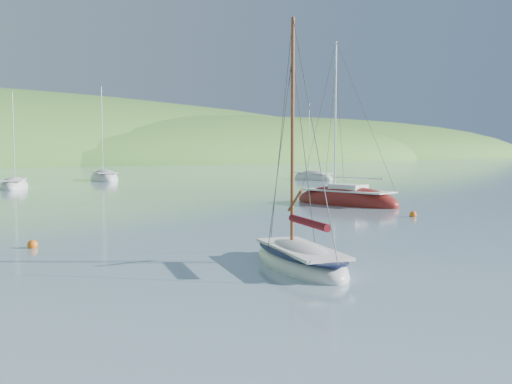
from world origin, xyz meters
TOP-DOWN VIEW (x-y plane):
  - ground at (0.00, 0.00)m, footprint 700.00×700.00m
  - daysailer_white at (-4.92, 1.99)m, footprint 3.90×6.02m
  - sloop_red at (12.18, 15.42)m, footprint 3.72×8.56m
  - distant_sloop_a at (-0.70, 47.74)m, footprint 5.11×7.76m
  - distant_sloop_b at (12.55, 56.15)m, footprint 5.53×9.50m
  - distant_sloop_d at (34.11, 40.88)m, footprint 3.75×7.79m
  - mooring_buoys at (-1.38, 3.39)m, footprint 20.56×14.82m

SIDE VIEW (x-z plane):
  - ground at x=0.00m, z-range 0.00..0.00m
  - mooring_buoys at x=-1.38m, z-range -0.12..0.36m
  - distant_sloop_a at x=-0.70m, z-range -5.05..5.41m
  - distant_sloop_d at x=34.11m, z-range -5.16..5.52m
  - daysailer_white at x=-4.92m, z-range -4.14..4.55m
  - distant_sloop_b at x=12.55m, z-range -6.19..6.61m
  - sloop_red at x=12.18m, z-range -5.91..6.37m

